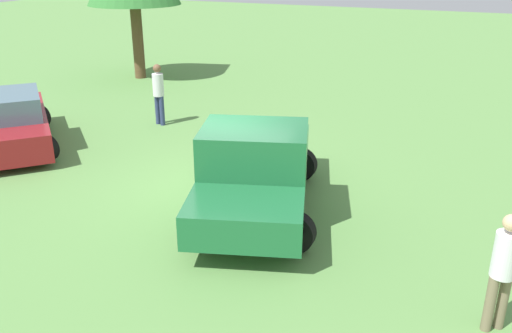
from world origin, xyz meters
TOP-DOWN VIEW (x-y plane):
  - ground_plane at (0.00, 0.00)m, footprint 80.00×80.00m
  - pickup_truck at (-1.02, 0.65)m, footprint 3.33×5.26m
  - sedan_near at (6.32, -0.27)m, footprint 4.49×4.37m
  - person_bystander at (-5.42, 2.63)m, footprint 0.45×0.45m
  - person_visitor at (3.85, -3.48)m, footprint 0.40×0.40m

SIDE VIEW (x-z plane):
  - ground_plane at x=0.00m, z-range 0.00..0.00m
  - sedan_near at x=6.32m, z-range -0.06..1.40m
  - pickup_truck at x=-1.02m, z-range 0.02..1.80m
  - person_bystander at x=-5.42m, z-range 0.11..1.84m
  - person_visitor at x=3.85m, z-range 0.12..1.91m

